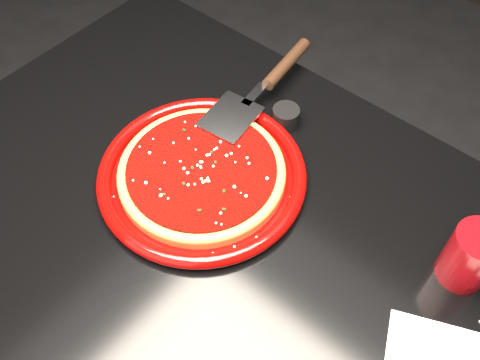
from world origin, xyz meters
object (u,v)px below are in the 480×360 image
object	(u,v)px
table	(236,325)
plate	(202,175)
pizza_server	(262,87)
ramekin	(286,117)
cup	(470,256)

from	to	relation	value
table	plate	xyz separation A→B (m)	(-0.12, 0.05, 0.39)
table	pizza_server	distance (m)	0.52
pizza_server	ramekin	bearing A→B (deg)	-16.66
cup	ramekin	distance (m)	0.40
table	ramekin	size ratio (longest dim) A/B	23.73
pizza_server	cup	world-z (taller)	cup
table	ramekin	distance (m)	0.47
plate	pizza_server	xyz separation A→B (m)	(-0.04, 0.21, 0.03)
plate	pizza_server	distance (m)	0.21
ramekin	table	bearing A→B (deg)	-70.66
table	cup	size ratio (longest dim) A/B	11.47
table	plate	size ratio (longest dim) A/B	3.33
plate	cup	size ratio (longest dim) A/B	3.44
plate	pizza_server	size ratio (longest dim) A/B	1.01
plate	ramekin	xyz separation A→B (m)	(0.03, 0.20, 0.01)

